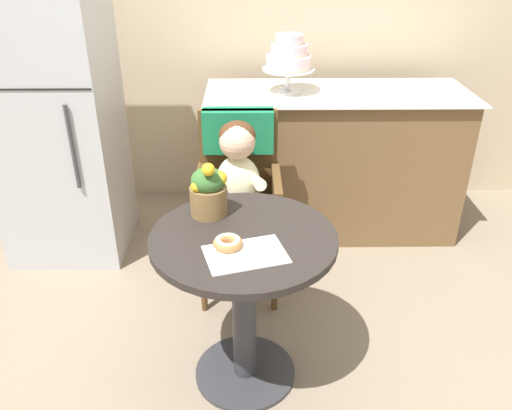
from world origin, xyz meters
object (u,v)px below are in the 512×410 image
(wicker_chair, at_px, (238,175))
(donut_front, at_px, (228,242))
(tiered_cake_stand, at_px, (289,58))
(seated_child, at_px, (238,181))
(flower_vase, at_px, (208,191))
(cafe_table, at_px, (244,281))
(refrigerator, at_px, (55,112))

(wicker_chair, xyz_separation_m, donut_front, (-0.02, -0.80, 0.10))
(wicker_chair, height_order, tiered_cake_stand, tiered_cake_stand)
(wicker_chair, xyz_separation_m, tiered_cake_stand, (0.28, 0.58, 0.46))
(seated_child, height_order, tiered_cake_stand, tiered_cake_stand)
(seated_child, relative_size, flower_vase, 2.96)
(cafe_table, height_order, donut_front, donut_front)
(donut_front, height_order, refrigerator, refrigerator)
(cafe_table, distance_m, refrigerator, 1.56)
(wicker_chair, distance_m, seated_child, 0.16)
(refrigerator, bearing_deg, seated_child, -27.81)
(tiered_cake_stand, bearing_deg, wicker_chair, -115.98)
(seated_child, bearing_deg, refrigerator, 152.19)
(seated_child, bearing_deg, flower_vase, -105.46)
(seated_child, distance_m, donut_front, 0.65)
(cafe_table, xyz_separation_m, seated_child, (-0.03, 0.56, 0.17))
(cafe_table, relative_size, wicker_chair, 0.75)
(cafe_table, xyz_separation_m, refrigerator, (-1.05, 1.10, 0.34))
(wicker_chair, bearing_deg, tiered_cake_stand, 66.58)
(cafe_table, relative_size, donut_front, 6.63)
(cafe_table, distance_m, wicker_chair, 0.73)
(tiered_cake_stand, distance_m, refrigerator, 1.34)
(cafe_table, xyz_separation_m, tiered_cake_stand, (0.25, 1.30, 0.59))
(cafe_table, xyz_separation_m, wicker_chair, (-0.03, 0.72, 0.13))
(wicker_chair, relative_size, flower_vase, 3.89)
(seated_child, xyz_separation_m, donut_front, (-0.02, -0.65, 0.06))
(donut_front, distance_m, flower_vase, 0.28)
(tiered_cake_stand, xyz_separation_m, refrigerator, (-1.30, -0.20, -0.25))
(cafe_table, distance_m, flower_vase, 0.39)
(wicker_chair, height_order, flower_vase, flower_vase)
(flower_vase, bearing_deg, donut_front, -71.79)
(cafe_table, bearing_deg, refrigerator, 133.67)
(cafe_table, bearing_deg, flower_vase, 129.20)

